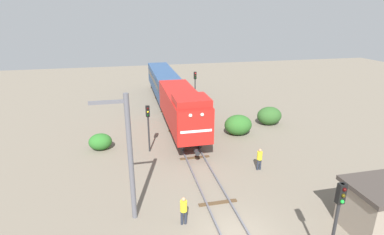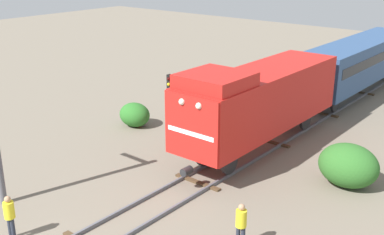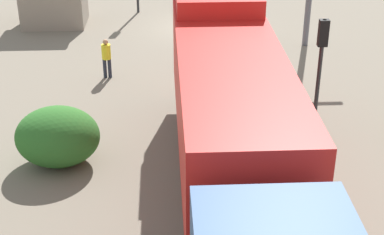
{
  "view_description": "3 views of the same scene",
  "coord_description": "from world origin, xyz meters",
  "px_view_note": "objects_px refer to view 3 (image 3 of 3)",
  "views": [
    {
      "loc": [
        -4.97,
        -11.69,
        10.97
      ],
      "look_at": [
        0.52,
        12.53,
        2.3
      ],
      "focal_mm": 28.0,
      "sensor_mm": 36.0,
      "label": 1
    },
    {
      "loc": [
        11.95,
        -5.67,
        9.77
      ],
      "look_at": [
        -0.82,
        9.9,
        2.73
      ],
      "focal_mm": 45.0,
      "sensor_mm": 36.0,
      "label": 2
    },
    {
      "loc": [
        1.82,
        29.43,
        9.8
      ],
      "look_at": [
        0.98,
        13.06,
        1.41
      ],
      "focal_mm": 55.0,
      "sensor_mm": 36.0,
      "label": 3
    }
  ],
  "objects_px": {
    "worker_near_track": "(249,18)",
    "worker_by_signal": "(106,55)",
    "locomotive": "(228,92)",
    "traffic_signal_mid": "(321,55)"
  },
  "relations": [
    {
      "from": "locomotive",
      "to": "worker_near_track",
      "type": "height_order",
      "value": "locomotive"
    },
    {
      "from": "traffic_signal_mid",
      "to": "worker_by_signal",
      "type": "distance_m",
      "value": 9.24
    },
    {
      "from": "traffic_signal_mid",
      "to": "worker_near_track",
      "type": "xyz_separation_m",
      "value": [
        1.0,
        -9.66,
        -1.78
      ]
    },
    {
      "from": "traffic_signal_mid",
      "to": "worker_near_track",
      "type": "height_order",
      "value": "traffic_signal_mid"
    },
    {
      "from": "traffic_signal_mid",
      "to": "worker_near_track",
      "type": "bearing_deg",
      "value": -84.09
    },
    {
      "from": "locomotive",
      "to": "worker_by_signal",
      "type": "xyz_separation_m",
      "value": [
        4.2,
        -7.74,
        -1.78
      ]
    },
    {
      "from": "locomotive",
      "to": "worker_by_signal",
      "type": "distance_m",
      "value": 8.98
    },
    {
      "from": "worker_near_track",
      "to": "worker_by_signal",
      "type": "height_order",
      "value": "same"
    },
    {
      "from": "worker_near_track",
      "to": "traffic_signal_mid",
      "type": "bearing_deg",
      "value": 90.25
    },
    {
      "from": "traffic_signal_mid",
      "to": "worker_by_signal",
      "type": "bearing_deg",
      "value": -33.08
    }
  ]
}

